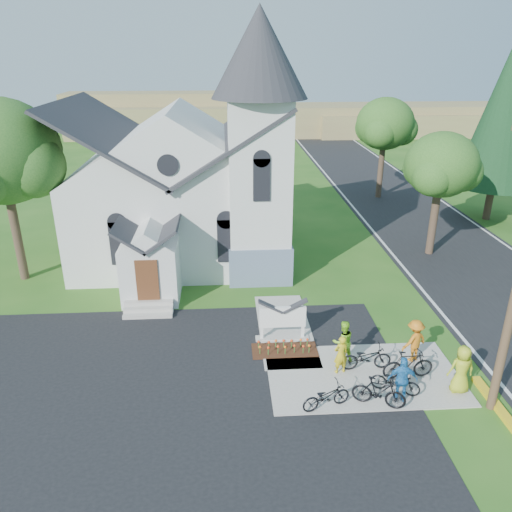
{
  "coord_description": "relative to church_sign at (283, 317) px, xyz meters",
  "views": [
    {
      "loc": [
        -3.43,
        -14.46,
        11.14
      ],
      "look_at": [
        -2.17,
        5.0,
        3.02
      ],
      "focal_mm": 35.0,
      "sensor_mm": 36.0,
      "label": 1
    }
  ],
  "objects": [
    {
      "name": "tree_lot_corner",
      "position": [
        -12.8,
        6.8,
        5.58
      ],
      "size": [
        5.6,
        5.6,
        9.15
      ],
      "color": "#3D2E21",
      "rests_on": "ground"
    },
    {
      "name": "cyclist_1",
      "position": [
        2.1,
        -1.75,
        -0.13
      ],
      "size": [
        0.93,
        0.78,
        1.7
      ],
      "primitive_type": "imported",
      "rotation": [
        0.0,
        0.0,
        3.32
      ],
      "color": "#8FD928",
      "rests_on": "sidewalk"
    },
    {
      "name": "tree_road_mid",
      "position": [
        10.2,
        20.8,
        4.75
      ],
      "size": [
        4.4,
        4.4,
        7.8
      ],
      "color": "#3D2E21",
      "rests_on": "ground"
    },
    {
      "name": "bike_2",
      "position": [
        2.87,
        -2.33,
        -0.48
      ],
      "size": [
        1.91,
        0.71,
        0.99
      ],
      "primitive_type": "imported",
      "rotation": [
        0.0,
        0.0,
        1.6
      ],
      "color": "black",
      "rests_on": "sidewalk"
    },
    {
      "name": "distant_hills",
      "position": [
        4.56,
        53.13,
        1.15
      ],
      "size": [
        61.0,
        10.0,
        5.6
      ],
      "color": "olive",
      "rests_on": "ground"
    },
    {
      "name": "road",
      "position": [
        11.2,
        11.8,
        -1.02
      ],
      "size": [
        8.0,
        90.0,
        0.02
      ],
      "primitive_type": "cube",
      "color": "black",
      "rests_on": "ground"
    },
    {
      "name": "sidewalk",
      "position": [
        2.7,
        -2.7,
        -1.0
      ],
      "size": [
        7.0,
        4.0,
        0.05
      ],
      "primitive_type": "cube",
      "color": "#9D978E",
      "rests_on": "ground"
    },
    {
      "name": "cyclist_4",
      "position": [
        5.75,
        -3.84,
        -0.08
      ],
      "size": [
        0.9,
        0.6,
        1.8
      ],
      "primitive_type": "imported",
      "rotation": [
        0.0,
        0.0,
        3.11
      ],
      "color": "#A5B421",
      "rests_on": "sidewalk"
    },
    {
      "name": "church_sign",
      "position": [
        0.0,
        0.0,
        0.0
      ],
      "size": [
        2.2,
        0.4,
        1.7
      ],
      "color": "#9D978E",
      "rests_on": "ground"
    },
    {
      "name": "cyclist_0",
      "position": [
        1.86,
        -2.47,
        -0.21
      ],
      "size": [
        0.63,
        0.49,
        1.53
      ],
      "primitive_type": "imported",
      "rotation": [
        0.0,
        0.0,
        3.39
      ],
      "color": "gold",
      "rests_on": "sidewalk"
    },
    {
      "name": "bike_4",
      "position": [
        3.51,
        -3.75,
        -0.53
      ],
      "size": [
        1.79,
        1.25,
        0.89
      ],
      "primitive_type": "imported",
      "rotation": [
        0.0,
        0.0,
        1.14
      ],
      "color": "black",
      "rests_on": "sidewalk"
    },
    {
      "name": "bike_3",
      "position": [
        4.23,
        -2.97,
        -0.41
      ],
      "size": [
        1.9,
        0.62,
        1.13
      ],
      "primitive_type": "imported",
      "rotation": [
        0.0,
        0.0,
        1.62
      ],
      "color": "black",
      "rests_on": "sidewalk"
    },
    {
      "name": "parking_lot",
      "position": [
        -5.8,
        -5.2,
        -1.02
      ],
      "size": [
        20.0,
        16.0,
        0.02
      ],
      "primitive_type": "cube",
      "color": "black",
      "rests_on": "ground"
    },
    {
      "name": "bike_1",
      "position": [
        2.73,
        -4.4,
        -0.44
      ],
      "size": [
        1.85,
        1.15,
        1.08
      ],
      "primitive_type": "imported",
      "rotation": [
        0.0,
        0.0,
        1.18
      ],
      "color": "black",
      "rests_on": "sidewalk"
    },
    {
      "name": "flower_bed",
      "position": [
        0.0,
        -0.9,
        -0.99
      ],
      "size": [
        2.6,
        1.1,
        0.07
      ],
      "primitive_type": "cube",
      "color": "#351A0E",
      "rests_on": "ground"
    },
    {
      "name": "ground",
      "position": [
        1.2,
        -3.2,
        -1.03
      ],
      "size": [
        120.0,
        120.0,
        0.0
      ],
      "primitive_type": "plane",
      "color": "#285A19",
      "rests_on": "ground"
    },
    {
      "name": "bike_0",
      "position": [
        0.96,
        -4.4,
        -0.52
      ],
      "size": [
        1.83,
        1.1,
        0.91
      ],
      "primitive_type": "imported",
      "rotation": [
        0.0,
        0.0,
        1.88
      ],
      "color": "black",
      "rests_on": "sidewalk"
    },
    {
      "name": "conifer",
      "position": [
        16.2,
        14.8,
        6.36
      ],
      "size": [
        5.2,
        5.2,
        12.4
      ],
      "color": "#3D2E21",
      "rests_on": "ground"
    },
    {
      "name": "church",
      "position": [
        -4.28,
        9.28,
        4.22
      ],
      "size": [
        12.35,
        12.0,
        13.0
      ],
      "color": "silver",
      "rests_on": "ground"
    },
    {
      "name": "cyclist_3",
      "position": [
        4.82,
        -1.86,
        -0.12
      ],
      "size": [
        1.27,
        1.04,
        1.71
      ],
      "primitive_type": "imported",
      "rotation": [
        0.0,
        0.0,
        3.57
      ],
      "color": "#C66C16",
      "rests_on": "sidewalk"
    },
    {
      "name": "tree_road_near",
      "position": [
        9.7,
        8.8,
        4.18
      ],
      "size": [
        4.0,
        4.0,
        7.05
      ],
      "color": "#3D2E21",
      "rests_on": "ground"
    },
    {
      "name": "cyclist_2",
      "position": [
        3.56,
        -4.19,
        -0.13
      ],
      "size": [
        1.04,
        0.56,
        1.69
      ],
      "primitive_type": "imported",
      "rotation": [
        0.0,
        0.0,
        2.99
      ],
      "color": "#2677BE",
      "rests_on": "sidewalk"
    }
  ]
}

